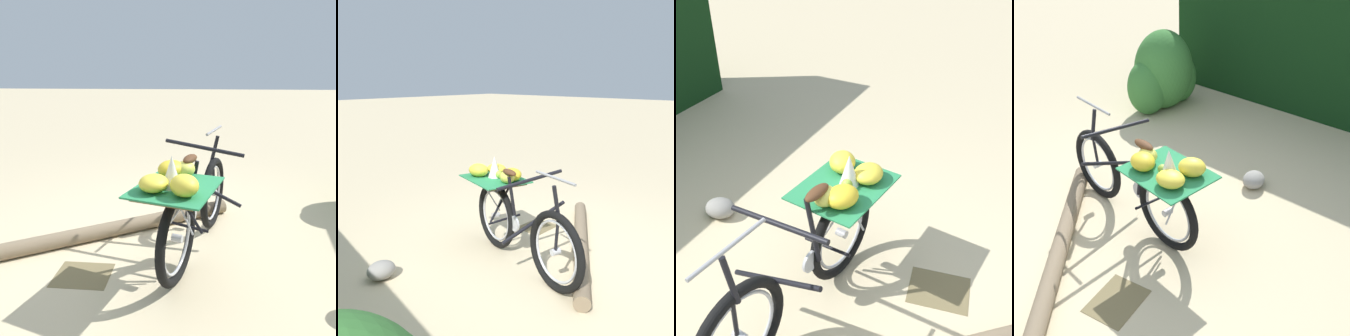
{
  "view_description": "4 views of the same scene",
  "coord_description": "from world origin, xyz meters",
  "views": [
    {
      "loc": [
        0.13,
        -2.73,
        1.56
      ],
      "look_at": [
        -0.06,
        -0.58,
        0.93
      ],
      "focal_mm": 35.61,
      "sensor_mm": 36.0,
      "label": 1
    },
    {
      "loc": [
        2.83,
        2.22,
        1.83
      ],
      "look_at": [
        -0.07,
        -0.4,
        0.9
      ],
      "focal_mm": 40.42,
      "sensor_mm": 36.0,
      "label": 2
    },
    {
      "loc": [
        -0.72,
        1.85,
        2.55
      ],
      "look_at": [
        -0.02,
        -0.47,
        0.96
      ],
      "focal_mm": 47.24,
      "sensor_mm": 36.0,
      "label": 3
    },
    {
      "loc": [
        -2.55,
        -2.11,
        2.73
      ],
      "look_at": [
        -0.03,
        -0.65,
        0.88
      ],
      "focal_mm": 47.88,
      "sensor_mm": 36.0,
      "label": 4
    }
  ],
  "objects": [
    {
      "name": "ground_plane",
      "position": [
        0.0,
        0.0,
        0.0
      ],
      "size": [
        60.0,
        60.0,
        0.0
      ],
      "primitive_type": "plane",
      "color": "beige"
    },
    {
      "name": "path_stone",
      "position": [
        1.23,
        -0.8,
        0.08
      ],
      "size": [
        0.27,
        0.23,
        0.17
      ],
      "primitive_type": "ellipsoid",
      "color": "gray",
      "rests_on": "ground_plane"
    },
    {
      "name": "leaf_litter_patch",
      "position": [
        -0.75,
        -0.49,
        0.0
      ],
      "size": [
        0.44,
        0.36,
        0.01
      ],
      "primitive_type": "cube",
      "color": "olive",
      "rests_on": "ground_plane"
    },
    {
      "name": "bicycle",
      "position": [
        0.1,
        -0.13,
        0.51
      ],
      "size": [
        0.91,
        1.79,
        1.03
      ],
      "rotation": [
        0.0,
        0.0,
        1.28
      ],
      "color": "black",
      "rests_on": "ground_plane"
    }
  ]
}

